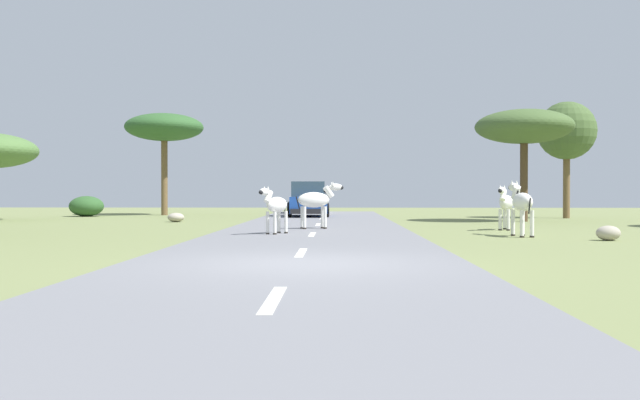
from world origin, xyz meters
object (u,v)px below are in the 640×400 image
(bush_1, at_px, (86,206))
(tree_6, at_px, (567,131))
(zebra_2, at_px, (521,203))
(tree_0, at_px, (164,128))
(car_0, at_px, (308,200))
(rock_2, at_px, (176,217))
(zebra_0, at_px, (275,205))
(tree_4, at_px, (524,127))
(rock_0, at_px, (608,233))
(zebra_1, at_px, (316,200))
(car_1, at_px, (308,199))
(zebra_3, at_px, (506,203))

(bush_1, bearing_deg, tree_6, -4.37)
(zebra_2, bearing_deg, tree_0, 124.17)
(car_0, distance_m, rock_2, 7.85)
(zebra_0, bearing_deg, zebra_2, -155.41)
(tree_4, distance_m, rock_2, 15.36)
(rock_0, bearing_deg, tree_6, 75.46)
(tree_6, bearing_deg, rock_2, -165.38)
(zebra_0, distance_m, rock_0, 9.04)
(tree_4, distance_m, tree_6, 4.91)
(zebra_1, bearing_deg, zebra_2, 42.84)
(zebra_2, distance_m, rock_0, 2.56)
(zebra_1, relative_size, rock_0, 2.57)
(tree_0, distance_m, tree_6, 21.00)
(rock_2, bearing_deg, car_1, 66.40)
(zebra_3, relative_size, bush_1, 0.85)
(tree_6, bearing_deg, zebra_1, -137.28)
(tree_4, xyz_separation_m, rock_0, (-0.99, -11.83, -3.85))
(zebra_0, relative_size, zebra_2, 0.81)
(zebra_0, bearing_deg, car_0, -64.82)
(zebra_3, xyz_separation_m, rock_0, (1.45, -4.94, -0.70))
(bush_1, bearing_deg, zebra_1, -45.91)
(bush_1, height_order, rock_2, bush_1)
(tree_4, bearing_deg, bush_1, 164.92)
(zebra_1, xyz_separation_m, tree_4, (8.71, 7.06, 3.06))
(tree_6, relative_size, rock_0, 9.06)
(zebra_2, distance_m, bush_1, 24.18)
(tree_4, height_order, rock_2, tree_4)
(bush_1, relative_size, rock_0, 2.84)
(rock_0, bearing_deg, bush_1, 138.89)
(rock_0, bearing_deg, zebra_1, 148.30)
(car_0, bearing_deg, rock_2, 43.61)
(zebra_1, relative_size, tree_6, 0.28)
(car_0, height_order, tree_6, tree_6)
(car_0, relative_size, bush_1, 2.51)
(car_0, xyz_separation_m, tree_6, (12.59, -1.05, 3.35))
(zebra_1, xyz_separation_m, bush_1, (-12.33, 12.73, -0.45))
(zebra_0, height_order, car_1, car_1)
(bush_1, bearing_deg, tree_0, 32.22)
(tree_0, height_order, rock_2, tree_0)
(bush_1, relative_size, rock_2, 2.52)
(zebra_3, xyz_separation_m, tree_6, (5.51, 10.72, 3.30))
(rock_0, bearing_deg, tree_0, 129.98)
(tree_0, distance_m, tree_4, 19.23)
(zebra_0, distance_m, zebra_3, 8.00)
(tree_4, relative_size, bush_1, 2.71)
(zebra_3, relative_size, rock_2, 2.14)
(rock_0, relative_size, rock_2, 0.89)
(zebra_2, bearing_deg, car_1, 103.32)
(tree_0, height_order, bush_1, tree_0)
(tree_6, bearing_deg, zebra_2, -112.73)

